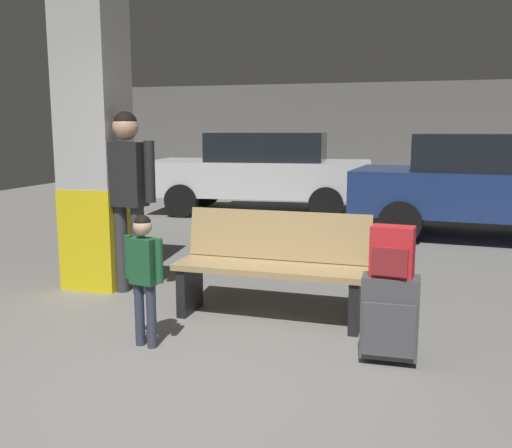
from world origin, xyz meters
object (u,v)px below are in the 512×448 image
adult (127,183)px  parked_car_far (262,170)px  structural_pillar (95,138)px  parked_car_near (498,184)px  suitcase (390,317)px  bench (272,266)px  child (144,266)px  backpack_bright (392,252)px

adult → parked_car_far: bearing=91.5°
structural_pillar → parked_car_near: structural_pillar is taller
structural_pillar → adult: size_ratio=1.73×
suitcase → parked_car_far: parked_car_far is taller
bench → adult: (-1.50, 0.35, 0.63)m
child → parked_car_far: bearing=97.7°
child → parked_car_near: parked_car_near is taller
backpack_bright → child: (-1.73, -0.17, -0.17)m
child → adult: adult is taller
bench → parked_car_near: parked_car_near is taller
structural_pillar → suitcase: size_ratio=4.98×
child → adult: size_ratio=0.56×
child → parked_car_near: (3.02, 5.11, 0.20)m
adult → parked_car_far: size_ratio=0.41×
suitcase → adult: adult is taller
suitcase → parked_car_far: (-2.64, 6.59, 0.48)m
structural_pillar → backpack_bright: (2.93, -1.24, -0.72)m
bench → adult: adult is taller
adult → parked_car_near: (3.79, 3.87, -0.27)m
adult → parked_car_near: 5.42m
bench → parked_car_near: size_ratio=0.38×
parked_car_far → suitcase: bearing=-68.1°
child → bench: bearing=50.4°
suitcase → parked_car_far: 7.12m
bench → child: 1.16m
adult → parked_car_far: (-0.15, 5.53, -0.27)m
suitcase → backpack_bright: (-0.00, -0.00, 0.45)m
suitcase → adult: bearing=156.9°
structural_pillar → suitcase: bearing=-22.9°
bench → parked_car_far: size_ratio=0.38×
backpack_bright → adult: 2.73m
structural_pillar → bench: size_ratio=1.86×
bench → child: child is taller
child → parked_car_far: parked_car_far is taller
suitcase → parked_car_near: 5.13m
parked_car_far → parked_car_near: (3.93, -1.65, 0.00)m
parked_car_near → structural_pillar: bearing=-138.7°
suitcase → parked_car_near: size_ratio=0.14×
backpack_bright → adult: size_ratio=0.20×
suitcase → parked_car_near: parked_car_near is taller
bench → backpack_bright: (0.99, -0.71, 0.33)m
structural_pillar → backpack_bright: 3.26m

